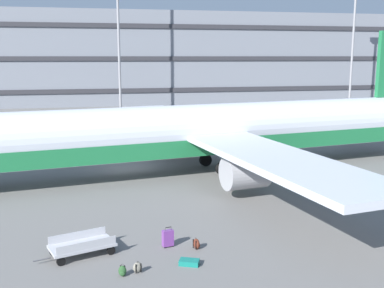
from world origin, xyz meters
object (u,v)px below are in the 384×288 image
Objects in this scene: backpack_orange at (122,271)px; backpack_black at (138,267)px; airliner at (200,132)px; baggage_cart at (82,245)px; suitcase_silver at (168,238)px; backpack_scuffed at (197,244)px; suitcase_upright at (189,262)px.

backpack_black is at bearing 19.50° from backpack_orange.
baggage_cart is (-7.91, -13.00, -2.46)m from airliner.
airliner is at bearing 68.90° from backpack_black.
backpack_scuffed is (1.17, -0.48, -0.18)m from suitcase_silver.
backpack_black is (-5.81, -15.05, -2.68)m from airliner.
backpack_black is 2.95m from baggage_cart.
suitcase_silver is 2.67m from backpack_black.
airliner is 83.18× the size of backpack_scuffed.
suitcase_silver is at bearing -108.48° from airliner.
backpack_orange is 3.80m from backpack_scuffed.
airliner is 12.87× the size of baggage_cart.
backpack_scuffed is at bearing -22.06° from suitcase_silver.
airliner reaches higher than baggage_cart.
backpack_orange is (-2.66, -0.47, 0.10)m from suitcase_upright.
suitcase_silver reaches higher than backpack_scuffed.
backpack_scuffed is (2.69, 1.72, 0.02)m from backpack_black.
suitcase_silver is at bearing 48.89° from backpack_orange.
baggage_cart is at bearing 176.05° from backpack_scuffed.
backpack_orange is 0.14× the size of baggage_cart.
airliner reaches higher than backpack_scuffed.
suitcase_upright is at bearing -73.88° from suitcase_silver.
backpack_scuffed reaches higher than backpack_orange.
suitcase_silver reaches higher than suitcase_upright.
backpack_scuffed is at bearing -3.95° from baggage_cart.
baggage_cart reaches higher than suitcase_upright.
airliner is at bearing 67.27° from backpack_orange.
backpack_orange is at bearing -149.49° from backpack_scuffed.
suitcase_silver is at bearing 55.46° from backpack_black.
suitcase_upright is 1.73× the size of backpack_scuffed.
backpack_orange is (-2.10, -2.40, -0.20)m from suitcase_silver.
backpack_orange is 0.91× the size of backpack_scuffed.
airliner is 91.20× the size of backpack_orange.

